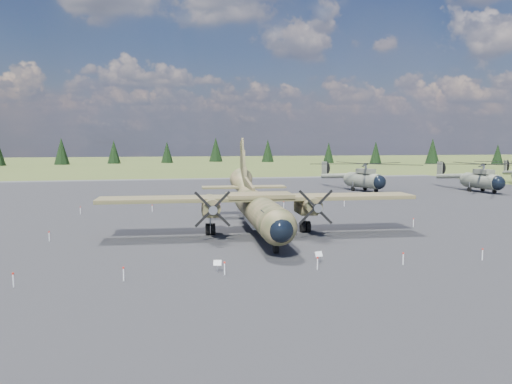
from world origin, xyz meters
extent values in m
plane|color=#4E5827|center=(0.00, 0.00, 0.00)|extent=(500.00, 500.00, 0.00)
cube|color=#515155|center=(0.00, 10.00, 0.00)|extent=(120.00, 120.00, 0.04)
cylinder|color=#363E21|center=(1.04, -1.24, 2.19)|extent=(3.87, 17.29, 2.67)
sphere|color=#363E21|center=(0.43, -9.79, 2.19)|extent=(2.79, 2.79, 2.61)
sphere|color=black|center=(0.40, -10.31, 2.14)|extent=(2.05, 2.05, 1.92)
cube|color=black|center=(0.54, -8.27, 2.91)|extent=(2.01, 1.65, 0.52)
cone|color=#363E21|center=(1.84, 9.98, 3.19)|extent=(3.07, 6.72, 4.01)
cube|color=#ADB0B3|center=(1.11, -0.29, 1.10)|extent=(2.21, 5.83, 0.48)
cube|color=#30371D|center=(1.07, -0.76, 3.28)|extent=(27.78, 5.18, 0.33)
cube|color=#363E21|center=(1.07, -0.76, 3.49)|extent=(5.94, 3.82, 0.33)
cylinder|color=#363E21|center=(-3.22, -0.74, 2.76)|extent=(1.78, 5.04, 1.43)
cube|color=#363E21|center=(-3.17, 0.02, 2.14)|extent=(1.65, 3.33, 0.76)
cone|color=gray|center=(-3.44, -3.83, 2.76)|extent=(0.78, 0.91, 0.72)
cylinder|color=black|center=(-3.17, 0.02, 0.52)|extent=(0.91, 1.10, 1.05)
cylinder|color=#363E21|center=(5.33, -1.35, 2.76)|extent=(1.78, 5.04, 1.43)
cube|color=#363E21|center=(5.38, -0.59, 2.14)|extent=(1.65, 3.33, 0.76)
cone|color=gray|center=(5.11, -4.44, 2.76)|extent=(0.78, 0.91, 0.72)
cylinder|color=black|center=(5.38, -0.59, 0.52)|extent=(0.91, 1.10, 1.05)
cube|color=#363E21|center=(1.58, 6.36, 3.76)|extent=(0.77, 7.20, 1.60)
cube|color=#30371D|center=(1.87, 10.45, 3.24)|extent=(9.27, 2.74, 0.21)
cylinder|color=gray|center=(0.52, -8.65, 1.21)|extent=(0.14, 0.14, 0.86)
cylinder|color=black|center=(0.52, -8.65, 0.52)|extent=(0.40, 0.91, 0.89)
cylinder|color=gray|center=(26.76, 33.72, 1.83)|extent=(4.40, 7.54, 2.48)
sphere|color=black|center=(27.77, 30.30, 1.78)|extent=(2.83, 2.83, 2.28)
sphere|color=gray|center=(25.75, 37.14, 1.83)|extent=(2.83, 2.83, 2.28)
cube|color=gray|center=(26.87, 33.34, 3.42)|extent=(2.51, 3.52, 0.74)
cylinder|color=gray|center=(26.87, 33.34, 4.16)|extent=(0.44, 0.44, 0.99)
cylinder|color=gray|center=(24.70, 40.70, 2.18)|extent=(3.20, 8.35, 1.42)
cube|color=gray|center=(23.64, 44.26, 3.42)|extent=(0.60, 1.39, 2.38)
cylinder|color=black|center=(23.98, 44.36, 3.42)|extent=(0.79, 2.49, 2.58)
cylinder|color=black|center=(27.61, 30.87, 0.40)|extent=(0.46, 0.72, 0.67)
cylinder|color=black|center=(25.14, 34.48, 0.40)|extent=(0.51, 0.84, 0.79)
cylinder|color=gray|center=(25.14, 34.48, 0.92)|extent=(0.17, 0.17, 1.44)
cylinder|color=black|center=(27.71, 35.24, 0.40)|extent=(0.51, 0.84, 0.79)
cylinder|color=gray|center=(27.71, 35.24, 0.92)|extent=(0.17, 0.17, 1.44)
cylinder|color=gray|center=(44.95, 28.24, 1.83)|extent=(2.91, 7.27, 2.48)
sphere|color=black|center=(45.17, 24.68, 1.78)|extent=(2.41, 2.41, 2.28)
sphere|color=gray|center=(44.73, 31.80, 1.83)|extent=(2.41, 2.41, 2.28)
cube|color=gray|center=(44.97, 27.85, 3.42)|extent=(1.88, 3.27, 0.74)
cylinder|color=gray|center=(44.97, 27.85, 4.16)|extent=(0.38, 0.38, 0.99)
cylinder|color=gray|center=(44.50, 35.51, 2.18)|extent=(1.35, 8.49, 1.42)
cube|color=gray|center=(44.27, 39.22, 3.42)|extent=(0.30, 1.40, 2.38)
cylinder|color=black|center=(44.62, 39.24, 3.42)|extent=(0.22, 2.57, 2.58)
cylinder|color=black|center=(45.13, 25.28, 0.40)|extent=(0.32, 0.69, 0.67)
cylinder|color=black|center=(43.54, 29.35, 0.40)|extent=(0.35, 0.81, 0.79)
cylinder|color=gray|center=(43.54, 29.35, 0.92)|extent=(0.15, 0.15, 1.44)
cylinder|color=black|center=(46.21, 29.51, 0.40)|extent=(0.35, 0.81, 0.79)
cylinder|color=gray|center=(46.21, 29.51, 0.92)|extent=(0.15, 0.15, 1.44)
cylinder|color=gray|center=(63.18, 43.61, 2.11)|extent=(3.65, 7.92, 1.37)
cube|color=gray|center=(64.45, 46.97, 3.30)|extent=(0.67, 1.33, 2.30)
cylinder|color=black|center=(64.77, 46.85, 3.30)|extent=(0.94, 2.35, 2.49)
cube|color=gray|center=(-4.33, -12.65, 0.31)|extent=(0.10, 0.10, 0.62)
cube|color=white|center=(-4.33, -12.71, 0.60)|extent=(0.53, 0.30, 0.35)
cube|color=gray|center=(2.66, -11.80, 0.32)|extent=(0.11, 0.11, 0.64)
cube|color=white|center=(2.66, -11.86, 0.63)|extent=(0.55, 0.33, 0.36)
cylinder|color=white|center=(-16.00, -13.50, 0.40)|extent=(0.07, 0.07, 0.80)
cylinder|color=red|center=(-16.00, -13.50, 0.80)|extent=(0.12, 0.12, 0.10)
cylinder|color=white|center=(-10.00, -13.50, 0.40)|extent=(0.07, 0.07, 0.80)
cylinder|color=red|center=(-10.00, -13.50, 0.80)|extent=(0.12, 0.12, 0.10)
cylinder|color=white|center=(-4.00, -13.50, 0.40)|extent=(0.07, 0.07, 0.80)
cylinder|color=red|center=(-4.00, -13.50, 0.80)|extent=(0.12, 0.12, 0.10)
cylinder|color=white|center=(2.00, -13.50, 0.40)|extent=(0.07, 0.07, 0.80)
cylinder|color=red|center=(2.00, -13.50, 0.80)|extent=(0.12, 0.12, 0.10)
cylinder|color=white|center=(8.00, -13.50, 0.40)|extent=(0.07, 0.07, 0.80)
cylinder|color=red|center=(8.00, -13.50, 0.80)|extent=(0.12, 0.12, 0.10)
cylinder|color=white|center=(14.00, -13.50, 0.40)|extent=(0.07, 0.07, 0.80)
cylinder|color=red|center=(14.00, -13.50, 0.80)|extent=(0.12, 0.12, 0.10)
cylinder|color=white|center=(-16.00, 16.00, 0.40)|extent=(0.07, 0.07, 0.80)
cylinder|color=red|center=(-16.00, 16.00, 0.80)|extent=(0.12, 0.12, 0.10)
cylinder|color=white|center=(-8.00, 16.00, 0.40)|extent=(0.07, 0.07, 0.80)
cylinder|color=red|center=(-8.00, 16.00, 0.80)|extent=(0.12, 0.12, 0.10)
cylinder|color=white|center=(0.00, 16.00, 0.40)|extent=(0.07, 0.07, 0.80)
cylinder|color=red|center=(0.00, 16.00, 0.80)|extent=(0.12, 0.12, 0.10)
cylinder|color=white|center=(8.00, 16.00, 0.40)|extent=(0.07, 0.07, 0.80)
cylinder|color=red|center=(8.00, 16.00, 0.80)|extent=(0.12, 0.12, 0.10)
cylinder|color=white|center=(16.00, 16.00, 0.40)|extent=(0.07, 0.07, 0.80)
cylinder|color=red|center=(16.00, 16.00, 0.80)|extent=(0.12, 0.12, 0.10)
cylinder|color=white|center=(-16.50, 0.00, 0.40)|extent=(0.07, 0.07, 0.80)
cylinder|color=red|center=(-16.50, 0.00, 0.80)|extent=(0.12, 0.12, 0.10)
cylinder|color=white|center=(16.50, 0.00, 0.40)|extent=(0.07, 0.07, 0.80)
cylinder|color=red|center=(16.50, 0.00, 0.80)|extent=(0.12, 0.12, 0.10)
cone|color=black|center=(119.02, 118.75, 3.78)|extent=(4.23, 4.23, 7.55)
cone|color=black|center=(98.18, 128.51, 4.87)|extent=(5.45, 5.45, 9.74)
cone|color=black|center=(77.83, 134.83, 4.31)|extent=(4.83, 4.83, 8.62)
cone|color=black|center=(62.84, 145.92, 4.14)|extent=(4.63, 4.63, 8.27)
cone|color=black|center=(41.39, 160.82, 4.74)|extent=(5.31, 5.31, 9.48)
cone|color=black|center=(20.53, 169.02, 5.15)|extent=(5.77, 5.77, 10.30)
cone|color=black|center=(-0.40, 159.66, 4.28)|extent=(4.79, 4.79, 8.56)
cone|color=black|center=(-20.79, 157.90, 4.52)|extent=(5.06, 5.06, 9.04)
cone|color=black|center=(-39.06, 152.34, 4.96)|extent=(5.55, 5.55, 9.92)
camera|label=1|loc=(-8.55, -43.16, 8.12)|focal=35.00mm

